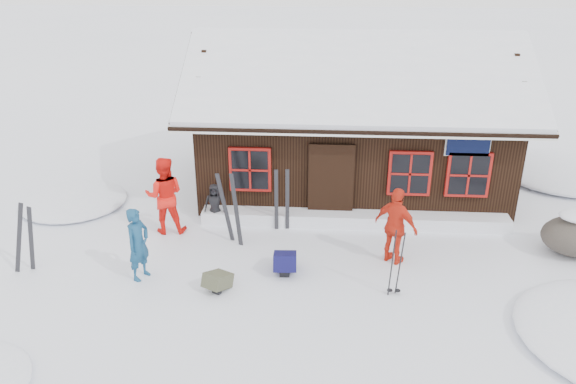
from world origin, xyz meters
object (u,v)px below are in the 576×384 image
Objects in this scene: skier_orange_left at (165,195)px; backpack_blue at (285,265)px; ski_pair_left at (25,239)px; backpack_olive at (218,283)px; ski_poles at (396,264)px; skier_orange_right at (396,226)px; skier_crouched at (215,204)px; skier_teal at (138,244)px.

skier_orange_left reaches higher than backpack_blue.
backpack_blue is at bearing 7.72° from ski_pair_left.
skier_orange_left is 3.52× the size of backpack_olive.
skier_orange_left reaches higher than ski_poles.
skier_orange_left is 3.17m from ski_pair_left.
skier_orange_right is 1.67× the size of skier_crouched.
skier_crouched is 1.64× the size of backpack_blue.
skier_crouched is (1.08, 2.63, -0.27)m from skier_teal.
skier_orange_left reaches higher than skier_teal.
skier_orange_left is at bearing 151.69° from backpack_olive.
skier_crouched is 0.64× the size of ski_pair_left.
skier_teal reaches higher than backpack_olive.
ski_pair_left is 3.01× the size of backpack_olive.
skier_teal is at bearing -175.28° from backpack_blue.
ski_poles is at bearing -69.82° from skier_teal.
skier_orange_left is 2.98× the size of backpack_blue.
backpack_blue is at bearing 142.47° from skier_orange_left.
ski_pair_left is (-3.53, -2.54, 0.25)m from skier_crouched.
skier_orange_left is 1.09× the size of skier_orange_right.
ski_poles is at bearing 1.67° from ski_pair_left.
skier_crouched is 0.72× the size of ski_poles.
ski_poles is 3.58m from backpack_olive.
skier_orange_right is 4.58m from skier_crouched.
skier_orange_left reaches higher than ski_pair_left.
backpack_olive is at bearing -152.75° from backpack_blue.
skier_crouched is (1.09, 0.52, -0.43)m from skier_orange_left.
skier_teal is at bearing 2.29° from ski_pair_left.
skier_teal is at bearing 82.25° from skier_orange_left.
backpack_blue is (1.92, -2.22, -0.35)m from skier_crouched.
skier_orange_right is (5.35, 1.00, 0.08)m from skier_teal.
skier_crouched is at bearing 0.89° from skier_teal.
backpack_olive is (1.68, -0.36, -0.64)m from skier_teal.
skier_orange_right reaches higher than skier_teal.
skier_orange_left is 5.47m from skier_orange_right.
skier_teal is 2.86m from skier_crouched.
skier_teal is 3.08m from backpack_blue.
skier_orange_right reaches higher than backpack_blue.
skier_teal is 2.11m from skier_orange_left.
skier_orange_left reaches higher than skier_crouched.
skier_teal is 0.91× the size of skier_orange_right.
backpack_olive is (4.13, -0.45, -0.63)m from ski_pair_left.
skier_orange_left is at bearing 155.53° from ski_poles.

